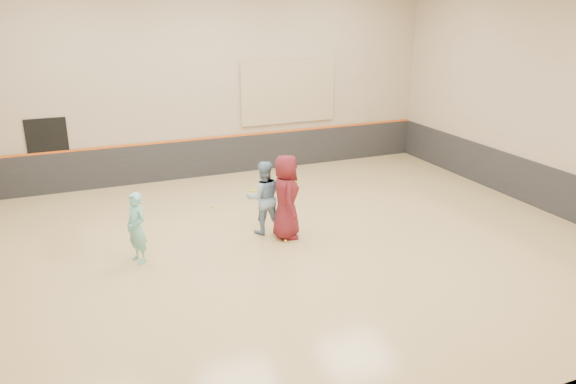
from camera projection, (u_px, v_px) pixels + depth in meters
name	position (u px, v px, depth m)	size (l,w,h in m)	color
room	(275.00, 215.00, 12.35)	(15.04, 12.04, 6.22)	tan
wainscot_back	(206.00, 158.00, 17.63)	(14.90, 0.04, 1.20)	#232326
wainscot_right	(532.00, 184.00, 15.13)	(0.04, 11.90, 1.20)	#232326
accent_stripe	(205.00, 138.00, 17.42)	(14.90, 0.03, 0.06)	#D85914
acoustic_panel	(288.00, 92.00, 18.02)	(3.20, 0.08, 2.00)	tan
doorway	(50.00, 157.00, 15.84)	(1.10, 0.05, 2.20)	black
girl	(137.00, 228.00, 11.75)	(0.56, 0.37, 1.53)	#78D0CA
instructor	(263.00, 197.00, 13.21)	(0.86, 0.67, 1.77)	#7C9EBF
young_man	(286.00, 197.00, 12.92)	(0.97, 0.63, 1.99)	maroon
held_racket	(278.00, 213.00, 13.29)	(0.45, 0.45, 0.47)	#CAD32E
spare_racket	(252.00, 189.00, 16.48)	(0.76, 0.76, 0.05)	#B1E832
ball_under_racket	(285.00, 241.00, 12.91)	(0.07, 0.07, 0.07)	yellow
ball_in_hand	(297.00, 182.00, 12.84)	(0.07, 0.07, 0.07)	#C0DE33
ball_beside_spare	(211.00, 207.00, 15.05)	(0.07, 0.07, 0.07)	#BDDC33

